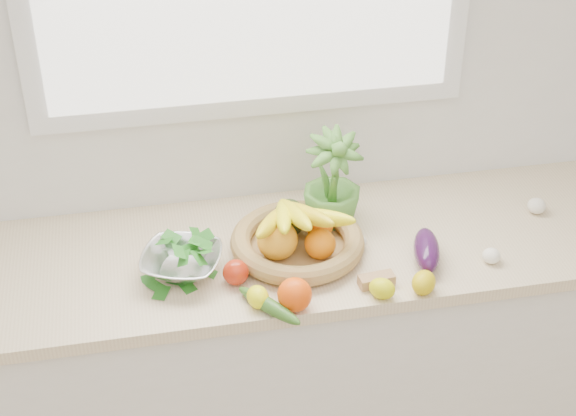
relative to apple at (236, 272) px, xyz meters
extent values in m
cube|color=white|center=(0.12, 0.44, 0.41)|extent=(4.50, 0.02, 2.70)
cube|color=silver|center=(0.12, 0.14, -0.51)|extent=(2.20, 0.58, 0.86)
cube|color=beige|center=(0.12, 0.14, -0.06)|extent=(2.24, 0.62, 0.04)
sphere|color=#F14907|center=(0.14, -0.14, 0.01)|extent=(0.10, 0.10, 0.09)
ellipsoid|color=#F1F20D|center=(0.04, -0.11, -0.01)|extent=(0.07, 0.08, 0.06)
ellipsoid|color=gold|center=(0.50, -0.14, 0.00)|extent=(0.10, 0.10, 0.06)
ellipsoid|color=#D7DB0B|center=(0.38, -0.14, -0.01)|extent=(0.09, 0.09, 0.06)
sphere|color=#B1250E|center=(0.00, 0.00, 0.00)|extent=(0.09, 0.09, 0.07)
cube|color=tan|center=(0.38, -0.08, -0.02)|extent=(0.10, 0.05, 0.03)
ellipsoid|color=silver|center=(0.37, 0.09, -0.01)|extent=(0.07, 0.07, 0.05)
ellipsoid|color=white|center=(0.97, 0.17, -0.01)|extent=(0.06, 0.06, 0.05)
ellipsoid|color=white|center=(0.73, -0.05, -0.01)|extent=(0.06, 0.06, 0.04)
ellipsoid|color=#310F39|center=(0.55, -0.01, 0.00)|extent=(0.12, 0.21, 0.08)
ellipsoid|color=#2E581A|center=(0.07, -0.14, -0.02)|extent=(0.17, 0.20, 0.04)
sphere|color=red|center=(0.12, -0.12, -0.02)|extent=(0.04, 0.04, 0.03)
imported|color=#4A8630|center=(0.33, 0.24, 0.11)|extent=(0.21, 0.21, 0.32)
cylinder|color=tan|center=(0.20, 0.11, -0.03)|extent=(0.38, 0.38, 0.01)
torus|color=tan|center=(0.20, 0.11, 0.00)|extent=(0.45, 0.45, 0.06)
sphere|color=#FFAC1F|center=(0.13, 0.08, 0.03)|extent=(0.13, 0.13, 0.12)
sphere|color=orange|center=(0.25, 0.06, 0.02)|extent=(0.10, 0.10, 0.09)
sphere|color=orange|center=(0.27, 0.16, 0.02)|extent=(0.10, 0.10, 0.09)
ellipsoid|color=#203015|center=(0.19, 0.18, 0.04)|extent=(0.11, 0.11, 0.12)
ellipsoid|color=yellow|center=(0.12, 0.10, 0.08)|extent=(0.17, 0.25, 0.11)
ellipsoid|color=#FFF815|center=(0.16, 0.11, 0.09)|extent=(0.09, 0.27, 0.11)
ellipsoid|color=yellow|center=(0.19, 0.10, 0.10)|extent=(0.08, 0.27, 0.11)
ellipsoid|color=yellow|center=(0.22, 0.11, 0.09)|extent=(0.16, 0.25, 0.11)
ellipsoid|color=#FFF515|center=(0.25, 0.10, 0.08)|extent=(0.22, 0.21, 0.11)
cylinder|color=white|center=(-0.14, 0.07, -0.03)|extent=(0.11, 0.11, 0.02)
imported|color=silver|center=(-0.14, 0.07, 0.01)|extent=(0.29, 0.29, 0.05)
ellipsoid|color=#286318|center=(-0.14, 0.07, 0.05)|extent=(0.21, 0.21, 0.07)
camera|label=1|loc=(-0.23, -1.93, 1.49)|focal=55.00mm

